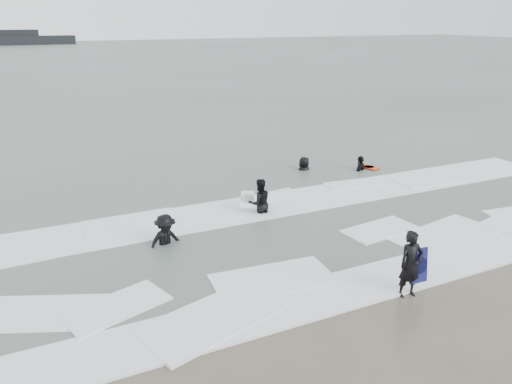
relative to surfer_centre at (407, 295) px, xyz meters
name	(u,v)px	position (x,y,z in m)	size (l,w,h in m)	color
ground	(330,281)	(-1.49, 1.50, 0.00)	(320.00, 320.00, 0.00)	brown
sea	(66,62)	(-1.49, 81.50, 0.06)	(320.00, 320.00, 0.00)	#47544C
surfer_centre	(407,295)	(0.00, 0.00, 0.00)	(0.69, 0.45, 1.88)	black
surfer_wading	(259,213)	(-1.09, 7.05, 0.00)	(0.94, 0.73, 1.93)	black
surfer_breaker	(166,246)	(-5.09, 5.73, 0.00)	(1.26, 0.72, 1.95)	black
surfer_right_near	(360,170)	(5.80, 10.09, 0.00)	(1.10, 0.46, 1.88)	black
surfer_right_far	(304,171)	(3.28, 11.22, 0.00)	(0.90, 0.59, 1.84)	black
surf_foam	(272,232)	(-1.49, 5.20, 0.04)	(30.03, 9.06, 0.09)	white
bodyboards	(339,200)	(1.71, 5.85, 0.50)	(8.61, 10.73, 1.25)	#0E1044
vessel_horizon	(19,39)	(-7.81, 144.27, 1.44)	(28.50, 5.09, 3.87)	black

